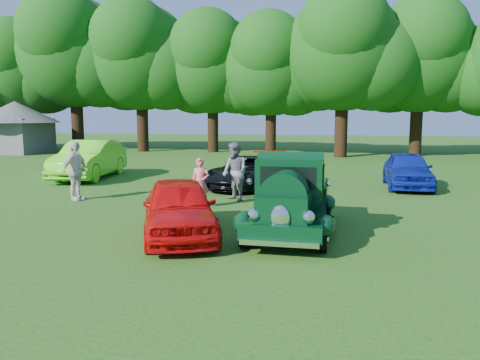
% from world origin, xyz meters
% --- Properties ---
extents(ground, '(120.00, 120.00, 0.00)m').
position_xyz_m(ground, '(0.00, 0.00, 0.00)').
color(ground, '#204710').
rests_on(ground, ground).
extents(hero_pickup, '(2.14, 4.60, 1.80)m').
position_xyz_m(hero_pickup, '(0.83, 0.87, 0.78)').
color(hero_pickup, black).
rests_on(hero_pickup, ground).
extents(red_convertible, '(3.01, 4.31, 1.36)m').
position_xyz_m(red_convertible, '(-1.67, -0.07, 0.68)').
color(red_convertible, red).
rests_on(red_convertible, ground).
extents(back_car_lime, '(2.49, 5.38, 1.71)m').
position_xyz_m(back_car_lime, '(-9.06, 8.89, 0.85)').
color(back_car_lime, '#57DA1D').
rests_on(back_car_lime, ground).
extents(back_car_black, '(3.12, 4.83, 1.24)m').
position_xyz_m(back_car_black, '(-1.55, 7.60, 0.62)').
color(back_car_black, black).
rests_on(back_car_black, ground).
extents(back_car_orange, '(2.95, 4.80, 1.30)m').
position_xyz_m(back_car_orange, '(-0.56, 8.62, 0.65)').
color(back_car_orange, '#CC4407').
rests_on(back_car_orange, ground).
extents(back_car_blue, '(1.66, 4.12, 1.40)m').
position_xyz_m(back_car_blue, '(4.57, 8.94, 0.70)').
color(back_car_blue, navy).
rests_on(back_car_blue, ground).
extents(spectator_pink, '(0.61, 0.44, 1.53)m').
position_xyz_m(spectator_pink, '(-2.19, 3.37, 0.77)').
color(spectator_pink, '#E65E60').
rests_on(spectator_pink, ground).
extents(spectator_grey, '(1.19, 1.19, 1.95)m').
position_xyz_m(spectator_grey, '(-1.41, 4.70, 0.97)').
color(spectator_grey, slate).
rests_on(spectator_grey, ground).
extents(spectator_white, '(0.67, 1.21, 1.96)m').
position_xyz_m(spectator_white, '(-6.62, 3.72, 0.98)').
color(spectator_white, beige).
rests_on(spectator_white, ground).
extents(gazebo, '(6.40, 6.40, 3.90)m').
position_xyz_m(gazebo, '(-22.00, 21.00, 2.40)').
color(gazebo, '#56565B').
rests_on(gazebo, ground).
extents(tree_line, '(64.03, 10.51, 12.13)m').
position_xyz_m(tree_line, '(0.85, 23.95, 6.96)').
color(tree_line, black).
rests_on(tree_line, ground).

